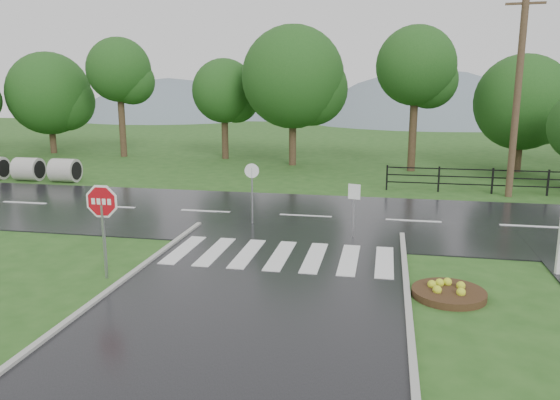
# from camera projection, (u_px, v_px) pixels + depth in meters

# --- Properties ---
(ground) EXTENTS (120.00, 120.00, 0.00)m
(ground) POSITION_uv_depth(u_px,v_px,m) (234.00, 332.00, 11.20)
(ground) COLOR #26501A
(ground) RESTS_ON ground
(main_road) EXTENTS (90.00, 8.00, 0.04)m
(main_road) POSITION_uv_depth(u_px,v_px,m) (306.00, 217.00, 20.79)
(main_road) COLOR black
(main_road) RESTS_ON ground
(crosswalk) EXTENTS (6.50, 2.80, 0.02)m
(crosswalk) POSITION_uv_depth(u_px,v_px,m) (281.00, 255.00, 15.98)
(crosswalk) COLOR silver
(crosswalk) RESTS_ON ground
(fence_west) EXTENTS (9.58, 0.08, 1.20)m
(fence_west) POSITION_uv_depth(u_px,v_px,m) (493.00, 178.00, 24.93)
(fence_west) COLOR black
(fence_west) RESTS_ON ground
(hills) EXTENTS (102.00, 48.00, 48.00)m
(hills) POSITION_uv_depth(u_px,v_px,m) (387.00, 232.00, 76.17)
(hills) COLOR slate
(hills) RESTS_ON ground
(treeline) EXTENTS (83.20, 5.20, 10.00)m
(treeline) POSITION_uv_depth(u_px,v_px,m) (354.00, 164.00, 34.03)
(treeline) COLOR #174214
(treeline) RESTS_ON ground
(culvert_pipes) EXTENTS (5.50, 1.20, 1.20)m
(culvert_pipes) POSITION_uv_depth(u_px,v_px,m) (28.00, 169.00, 28.34)
(culvert_pipes) COLOR #9E9B93
(culvert_pipes) RESTS_ON ground
(stop_sign) EXTENTS (1.18, 0.06, 2.65)m
(stop_sign) POSITION_uv_depth(u_px,v_px,m) (102.00, 210.00, 13.91)
(stop_sign) COLOR #939399
(stop_sign) RESTS_ON ground
(flower_bed) EXTENTS (1.74, 1.74, 0.35)m
(flower_bed) POSITION_uv_depth(u_px,v_px,m) (449.00, 292.00, 13.02)
(flower_bed) COLOR #332111
(flower_bed) RESTS_ON ground
(reg_sign_small) EXTENTS (0.40, 0.12, 1.82)m
(reg_sign_small) POSITION_uv_depth(u_px,v_px,m) (354.00, 199.00, 17.63)
(reg_sign_small) COLOR #939399
(reg_sign_small) RESTS_ON ground
(reg_sign_round) EXTENTS (0.52, 0.07, 2.23)m
(reg_sign_round) POSITION_uv_depth(u_px,v_px,m) (252.00, 186.00, 19.37)
(reg_sign_round) COLOR #939399
(reg_sign_round) RESTS_ON ground
(utility_pole_east) EXTENTS (1.59, 0.30, 8.94)m
(utility_pole_east) POSITION_uv_depth(u_px,v_px,m) (517.00, 94.00, 23.53)
(utility_pole_east) COLOR #473523
(utility_pole_east) RESTS_ON ground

